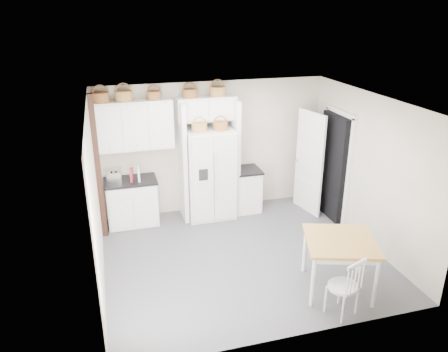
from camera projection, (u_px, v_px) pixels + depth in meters
name	position (u px, v px, depth m)	size (l,w,h in m)	color
floor	(242.00, 256.00, 7.34)	(4.50, 4.50, 0.00)	#4C4C54
ceiling	(245.00, 102.00, 6.39)	(4.50, 4.50, 0.00)	white
wall_back	(212.00, 147.00, 8.65)	(4.50, 4.50, 0.00)	#AEA291
wall_left	(96.00, 200.00, 6.30)	(4.00, 4.00, 0.00)	#AEA291
wall_right	(369.00, 171.00, 7.43)	(4.00, 4.00, 0.00)	#AEA291
refrigerator	(209.00, 173.00, 8.46)	(0.91, 0.73, 1.77)	silver
base_cab_left	(132.00, 203.00, 8.29)	(0.92, 0.58, 0.86)	white
base_cab_right	(247.00, 190.00, 8.87)	(0.48, 0.57, 0.84)	white
dining_table	(338.00, 264.00, 6.36)	(0.97, 0.97, 0.81)	olive
windsor_chair	(343.00, 286.00, 5.82)	(0.42, 0.39, 0.87)	white
counter_left	(130.00, 181.00, 8.12)	(0.96, 0.62, 0.04)	black
counter_right	(247.00, 170.00, 8.71)	(0.51, 0.61, 0.04)	black
toaster	(114.00, 177.00, 8.00)	(0.27, 0.16, 0.19)	silver
cookbook_red	(132.00, 175.00, 8.01)	(0.04, 0.17, 0.25)	maroon
cookbook_cream	(139.00, 174.00, 8.04)	(0.04, 0.18, 0.27)	silver
basket_upper_a	(101.00, 97.00, 7.58)	(0.30, 0.30, 0.17)	brown
basket_upper_b	(124.00, 96.00, 7.67)	(0.30, 0.30, 0.18)	olive
basket_upper_c	(154.00, 95.00, 7.81)	(0.26, 0.26, 0.15)	brown
basket_bridge_a	(190.00, 93.00, 7.97)	(0.27, 0.27, 0.15)	brown
basket_bridge_b	(217.00, 91.00, 8.10)	(0.30, 0.30, 0.17)	olive
basket_fridge_a	(199.00, 128.00, 7.97)	(0.28, 0.28, 0.15)	olive
basket_fridge_b	(220.00, 126.00, 8.07)	(0.27, 0.27, 0.15)	brown
upper_cabinet	(134.00, 125.00, 7.91)	(1.40, 0.34, 0.90)	white
bridge_cabinet	(206.00, 108.00, 8.16)	(1.12, 0.34, 0.45)	white
fridge_panel_left	(183.00, 162.00, 8.27)	(0.08, 0.60, 2.30)	white
fridge_panel_right	(234.00, 157.00, 8.53)	(0.08, 0.60, 2.30)	white
trim_post	(98.00, 169.00, 7.52)	(0.09, 0.09, 2.60)	black
doorway_void	(334.00, 167.00, 8.40)	(0.18, 0.85, 2.05)	black
door_slab	(309.00, 163.00, 8.61)	(0.80, 0.04, 2.05)	white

